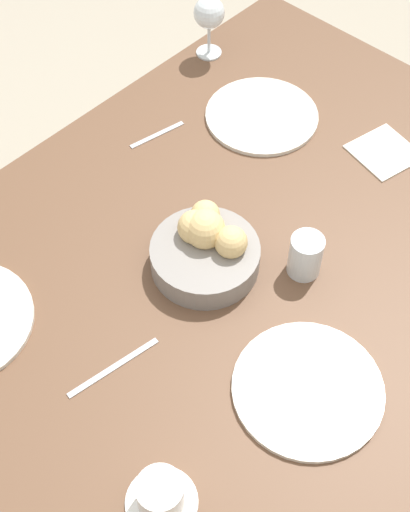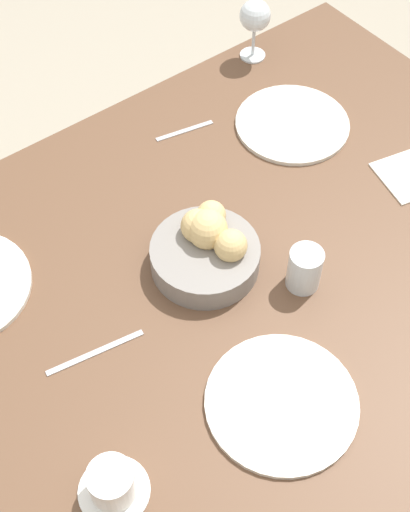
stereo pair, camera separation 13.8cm
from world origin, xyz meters
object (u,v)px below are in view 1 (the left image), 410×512
object	(u,v)px
napkin	(384,152)
knife_silver	(115,368)
bread_basket	(206,248)
plate_near_left	(262,116)
plate_far_center	(308,389)
spoon_coffee	(157,135)
wine_glass	(209,15)
water_tumbler	(305,255)
coffee_cup	(161,496)

from	to	relation	value
napkin	knife_silver	bearing A→B (deg)	-2.98
bread_basket	napkin	xyz separation A→B (m)	(-0.49, 0.09, -0.04)
plate_near_left	napkin	xyz separation A→B (m)	(-0.10, 0.28, -0.00)
napkin	bread_basket	bearing A→B (deg)	-9.82
bread_basket	napkin	size ratio (longest dim) A/B	1.35
plate_far_center	spoon_coffee	bearing A→B (deg)	-112.59
plate_near_left	spoon_coffee	distance (m)	0.25
bread_basket	knife_silver	distance (m)	0.29
bread_basket	wine_glass	bearing A→B (deg)	-137.61
water_tumbler	wine_glass	bearing A→B (deg)	-121.79
bread_basket	plate_far_center	bearing A→B (deg)	75.38
water_tumbler	coffee_cup	bearing A→B (deg)	13.29
plate_near_left	water_tumbler	xyz separation A→B (m)	(0.28, 0.34, 0.04)
bread_basket	wine_glass	distance (m)	0.66
plate_near_left	plate_far_center	distance (m)	0.70
bread_basket	plate_far_center	world-z (taller)	bread_basket
wine_glass	napkin	bearing A→B (deg)	90.97
plate_far_center	knife_silver	bearing A→B (deg)	-53.87
spoon_coffee	napkin	distance (m)	0.51
plate_far_center	water_tumbler	bearing A→B (deg)	-139.86
plate_near_left	knife_silver	xyz separation A→B (m)	(0.68, 0.24, -0.00)
plate_near_left	napkin	bearing A→B (deg)	109.69
napkin	plate_far_center	bearing A→B (deg)	22.24
plate_far_center	knife_silver	xyz separation A→B (m)	(0.20, -0.28, -0.00)
water_tumbler	spoon_coffee	xyz separation A→B (m)	(-0.07, -0.48, -0.04)
bread_basket	knife_silver	size ratio (longest dim) A/B	1.15
wine_glass	knife_silver	size ratio (longest dim) A/B	0.84
water_tumbler	napkin	xyz separation A→B (m)	(-0.38, -0.07, -0.04)
wine_glass	knife_silver	distance (m)	0.92
wine_glass	napkin	distance (m)	0.54
bread_basket	water_tumbler	bearing A→B (deg)	126.84
water_tumbler	bread_basket	bearing A→B (deg)	-53.16
bread_basket	knife_silver	world-z (taller)	bread_basket
coffee_cup	napkin	size ratio (longest dim) A/B	0.73
knife_silver	napkin	distance (m)	0.78
wine_glass	napkin	xyz separation A→B (m)	(-0.01, 0.53, -0.11)
plate_far_center	napkin	size ratio (longest dim) A/B	1.68
wine_glass	coffee_cup	size ratio (longest dim) A/B	1.34
wine_glass	spoon_coffee	world-z (taller)	wine_glass
wine_glass	spoon_coffee	size ratio (longest dim) A/B	1.12
plate_near_left	knife_silver	world-z (taller)	plate_near_left
coffee_cup	spoon_coffee	world-z (taller)	coffee_cup
bread_basket	napkin	bearing A→B (deg)	170.18
water_tumbler	napkin	size ratio (longest dim) A/B	0.58
knife_silver	bread_basket	bearing A→B (deg)	-171.08
water_tumbler	spoon_coffee	size ratio (longest dim) A/B	0.66
bread_basket	coffee_cup	size ratio (longest dim) A/B	1.84
bread_basket	spoon_coffee	world-z (taller)	bread_basket
bread_basket	wine_glass	size ratio (longest dim) A/B	1.37
water_tumbler	wine_glass	xyz separation A→B (m)	(-0.37, -0.60, 0.07)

